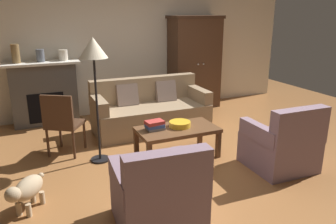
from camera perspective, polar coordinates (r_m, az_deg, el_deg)
ground_plane at (r=4.72m, az=1.90°, el=-7.79°), size 9.60×9.60×0.00m
back_wall at (r=6.69m, az=-7.65°, el=11.97°), size 7.20×0.10×2.80m
fireplace at (r=6.32m, az=-20.30°, el=3.09°), size 1.26×0.48×1.12m
armoire at (r=6.97m, az=4.51°, el=8.42°), size 1.06×0.57×1.86m
couch at (r=5.71m, az=-3.08°, el=0.10°), size 1.93×0.87×0.86m
coffee_table at (r=4.63m, az=1.56°, el=-3.38°), size 1.10×0.60×0.42m
fruit_bowl at (r=4.65m, az=2.03°, el=-2.07°), size 0.30×0.30×0.08m
book_stack at (r=4.53m, az=-2.26°, el=-2.26°), size 0.26×0.19×0.13m
mantel_vase_bronze at (r=6.17m, az=-24.52°, el=9.03°), size 0.13×0.13×0.32m
mantel_vase_slate at (r=6.19m, az=-20.92°, el=8.96°), size 0.14×0.14×0.21m
mantel_vase_cream at (r=6.22m, az=-17.39°, el=9.23°), size 0.15×0.15×0.19m
armchair_near_left at (r=3.21m, az=-1.60°, el=-14.27°), size 0.83×0.83×0.88m
armchair_near_right at (r=4.54m, az=18.82°, el=-5.43°), size 0.80×0.79×0.88m
side_chair_wooden at (r=4.85m, az=-17.60°, el=-1.42°), size 0.61×0.61×0.90m
floor_lamp at (r=4.34m, az=-12.56°, el=9.41°), size 0.36×0.36×1.66m
dog at (r=3.74m, az=-22.91°, el=-12.09°), size 0.41×0.49×0.39m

